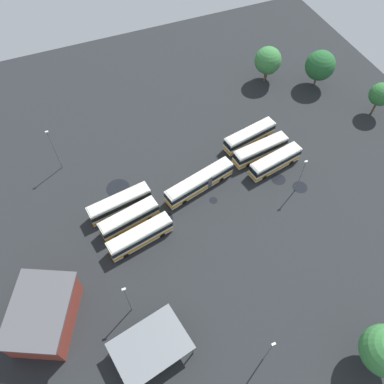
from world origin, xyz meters
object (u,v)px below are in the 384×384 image
object	(u,v)px
bus_row2_slot0	(120,204)
tree_east_edge	(381,94)
bus_row2_slot2	(140,236)
bus_row1_slot1	(200,182)
tree_west_edge	(320,65)
bus_row0_slot2	(275,162)
bus_row0_slot0	(250,136)
tree_north_edge	(268,64)
bus_row2_slot1	(129,219)
bus_row0_slot1	(260,150)
lamp_post_mid_lot	(269,351)
lamp_post_near_entrance	(54,149)
depot_building	(44,315)
tree_northwest	(268,60)
maintenance_shelter	(150,346)
lamp_post_by_building	(128,299)
lamp_post_far_corner	(301,175)

from	to	relation	value
bus_row2_slot0	tree_east_edge	bearing A→B (deg)	-176.61
bus_row2_slot2	bus_row1_slot1	bearing A→B (deg)	-154.05
tree_west_edge	bus_row0_slot2	bearing A→B (deg)	40.95
bus_row0_slot0	tree_north_edge	distance (m)	20.87
bus_row0_slot2	bus_row2_slot1	bearing A→B (deg)	3.24
bus_row2_slot0	bus_row0_slot1	bearing A→B (deg)	-176.52
lamp_post_mid_lot	tree_north_edge	distance (m)	61.48
bus_row2_slot2	tree_west_edge	size ratio (longest dim) A/B	1.34
lamp_post_near_entrance	bus_row1_slot1	bearing A→B (deg)	147.10
depot_building	lamp_post_near_entrance	world-z (taller)	lamp_post_near_entrance
lamp_post_mid_lot	tree_northwest	distance (m)	60.81
maintenance_shelter	tree_east_edge	bearing A→B (deg)	-154.57
bus_row1_slot1	bus_row2_slot1	distance (m)	14.36
bus_row0_slot0	bus_row1_slot1	bearing A→B (deg)	26.50
lamp_post_near_entrance	lamp_post_by_building	xyz separation A→B (m)	(-4.32, 31.62, -0.69)
bus_row0_slot0	bus_row2_slot0	size ratio (longest dim) A/B	1.00
bus_row0_slot1	tree_west_edge	distance (m)	26.35
bus_row2_slot1	lamp_post_far_corner	xyz separation A→B (m)	(-30.31, 4.58, 2.79)
maintenance_shelter	lamp_post_mid_lot	size ratio (longest dim) A/B	1.34
bus_row2_slot0	tree_northwest	distance (m)	46.23
maintenance_shelter	tree_north_edge	size ratio (longest dim) A/B	1.68
bus_row1_slot1	lamp_post_far_corner	size ratio (longest dim) A/B	1.68
bus_row1_slot1	tree_north_edge	world-z (taller)	tree_north_edge
bus_row0_slot2	bus_row2_slot1	world-z (taller)	same
bus_row2_slot2	bus_row0_slot0	bearing A→B (deg)	-153.77
bus_row0_slot1	lamp_post_mid_lot	bearing A→B (deg)	62.78
bus_row2_slot2	lamp_post_mid_lot	bearing A→B (deg)	112.83
bus_row2_slot2	tree_north_edge	bearing A→B (deg)	-143.38
lamp_post_far_corner	lamp_post_by_building	xyz separation A→B (m)	(34.47, 9.84, 0.03)
bus_row2_slot1	bus_row0_slot0	bearing A→B (deg)	-161.32
bus_row2_slot0	lamp_post_by_building	distance (m)	18.55
bus_row1_slot1	bus_row0_slot2	bearing A→B (deg)	176.51
bus_row0_slot2	lamp_post_by_building	distance (m)	37.18
lamp_post_mid_lot	tree_north_edge	bearing A→B (deg)	-118.93
bus_row0_slot2	tree_east_edge	distance (m)	27.75
lamp_post_mid_lot	maintenance_shelter	bearing A→B (deg)	-25.55
lamp_post_far_corner	tree_east_edge	bearing A→B (deg)	-156.07
bus_row0_slot0	lamp_post_near_entrance	bearing A→B (deg)	-12.12
tree_north_edge	tree_east_edge	size ratio (longest dim) A/B	0.89
bus_row2_slot2	tree_east_edge	distance (m)	56.73
bus_row0_slot1	tree_northwest	world-z (taller)	tree_northwest
lamp_post_by_building	tree_north_edge	bearing A→B (deg)	-138.13
lamp_post_by_building	tree_northwest	bearing A→B (deg)	-138.07
bus_row0_slot2	bus_row0_slot0	bearing A→B (deg)	-79.58
bus_row2_slot0	lamp_post_by_building	world-z (taller)	lamp_post_by_building
bus_row0_slot2	lamp_post_near_entrance	xyz separation A→B (m)	(37.72, -15.55, 3.51)
bus_row0_slot1	bus_row2_slot0	size ratio (longest dim) A/B	1.00
bus_row0_slot2	tree_west_edge	world-z (taller)	tree_west_edge
bus_row2_slot2	tree_northwest	distance (m)	49.12
lamp_post_by_building	tree_north_edge	xyz separation A→B (m)	(-44.78, -40.13, -0.37)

